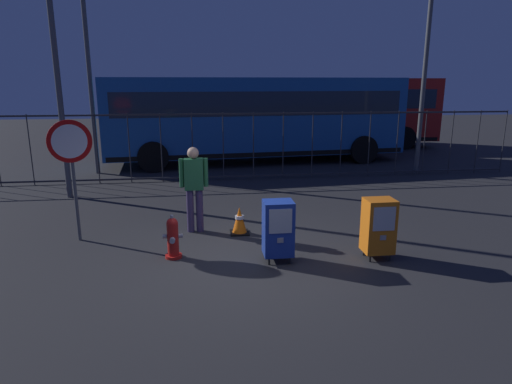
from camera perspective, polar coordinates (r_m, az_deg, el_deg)
ground_plane at (r=7.24m, az=-1.14°, el=-9.32°), size 60.00×60.00×0.00m
fire_hydrant at (r=7.50m, az=-10.69°, el=-5.83°), size 0.33×0.31×0.75m
newspaper_box_primary at (r=7.56m, az=15.54°, el=-4.21°), size 0.48×0.42×1.02m
newspaper_box_secondary at (r=7.17m, az=2.88°, el=-4.67°), size 0.48×0.42×1.02m
stop_sign at (r=8.52m, az=-22.74°, el=4.39°), size 0.71×0.31×2.23m
pedestrian at (r=8.58m, az=-8.00°, el=0.96°), size 0.55×0.22×1.67m
traffic_cone at (r=8.56m, az=-2.15°, el=-3.71°), size 0.36×0.36×0.53m
fence_barrier at (r=13.14m, az=-4.25°, el=5.93°), size 18.03×0.04×2.00m
bus_near at (r=16.16m, az=-0.03°, el=9.96°), size 10.67×3.47×3.00m
bus_far at (r=20.40m, az=7.67°, el=10.70°), size 10.71×3.65×3.00m
street_light_near_left at (r=14.99m, az=21.34°, el=18.45°), size 0.32×0.32×7.37m
street_light_near_right at (r=12.02m, az=-24.99°, el=20.20°), size 0.32×0.32×7.68m
street_light_far_left at (r=14.89m, az=-21.08°, el=18.14°), size 0.32×0.32×7.19m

